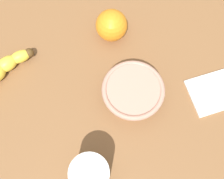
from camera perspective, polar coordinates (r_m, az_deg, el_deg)
name	(u,v)px	position (r cm, az deg, el deg)	size (l,w,h in cm)	color
wooden_tabletop	(81,95)	(65.63, -6.48, -1.05)	(120.00, 120.00, 3.00)	brown
smoothie_glass	(91,174)	(55.84, -4.44, -17.23)	(7.51, 7.51, 9.91)	silver
ceramic_bowl	(133,92)	(60.64, 4.35, -0.53)	(13.83, 13.83, 5.37)	tan
orange_fruit	(112,25)	(67.14, -0.10, 13.27)	(7.71, 7.71, 7.71)	orange
folded_napkin	(221,90)	(68.64, 21.91, -0.08)	(15.22, 9.34, 0.60)	white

